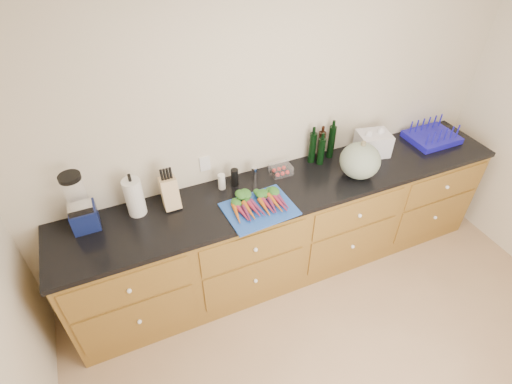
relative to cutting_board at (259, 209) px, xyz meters
name	(u,v)px	position (x,y,z in m)	size (l,w,h in m)	color
wall_back	(275,125)	(0.35, 0.48, 0.35)	(4.10, 0.05, 2.60)	beige
cabinets	(289,230)	(0.35, 0.16, -0.50)	(3.60, 0.64, 0.90)	brown
countertop	(292,187)	(0.35, 0.16, -0.03)	(3.64, 0.62, 0.04)	black
cutting_board	(259,209)	(0.00, 0.00, 0.00)	(0.49, 0.37, 0.01)	#1C48A9
carrots	(257,203)	(0.00, 0.04, 0.03)	(0.38, 0.28, 0.05)	#BF5B16
squash	(360,161)	(0.89, 0.06, 0.14)	(0.32, 0.32, 0.28)	slate
blender_appliance	(80,205)	(-1.16, 0.32, 0.19)	(0.17, 0.17, 0.44)	#10194A
paper_towel	(134,197)	(-0.81, 0.32, 0.14)	(0.13, 0.13, 0.29)	silver
knife_block	(170,193)	(-0.57, 0.30, 0.11)	(0.12, 0.12, 0.23)	tan
grinder_salt	(222,182)	(-0.16, 0.34, 0.06)	(0.06, 0.06, 0.13)	silver
grinder_pepper	(235,177)	(-0.06, 0.34, 0.07)	(0.06, 0.06, 0.14)	black
canister_chrome	(255,173)	(0.11, 0.34, 0.05)	(0.05, 0.05, 0.12)	silver
tomato_box	(281,169)	(0.33, 0.33, 0.03)	(0.16, 0.13, 0.08)	white
bottles	(322,146)	(0.72, 0.37, 0.13)	(0.24, 0.12, 0.29)	black
grocery_bag	(373,144)	(1.18, 0.28, 0.09)	(0.27, 0.21, 0.19)	silver
dish_rack	(432,136)	(1.80, 0.24, 0.03)	(0.42, 0.34, 0.17)	#1713A7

